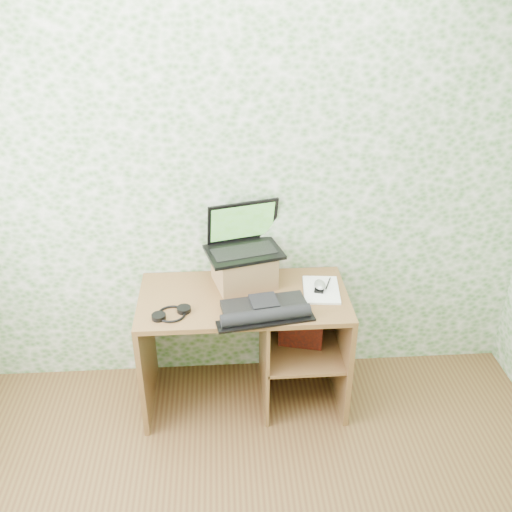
{
  "coord_description": "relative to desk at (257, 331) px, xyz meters",
  "views": [
    {
      "loc": [
        -0.11,
        -1.29,
        2.53
      ],
      "look_at": [
        0.07,
        1.39,
        1.04
      ],
      "focal_mm": 40.0,
      "sensor_mm": 36.0,
      "label": 1
    }
  ],
  "objects": [
    {
      "name": "red_box",
      "position": [
        0.26,
        -0.03,
        0.07
      ],
      "size": [
        0.27,
        0.14,
        0.31
      ],
      "primitive_type": "cube",
      "rotation": [
        0.0,
        0.0,
        -0.25
      ],
      "color": "maroon",
      "rests_on": "desk"
    },
    {
      "name": "mouse",
      "position": [
        0.36,
        -0.0,
        0.3
      ],
      "size": [
        0.09,
        0.12,
        0.04
      ],
      "primitive_type": "ellipsoid",
      "rotation": [
        0.0,
        0.0,
        -0.28
      ],
      "color": "#B4B4B6",
      "rests_on": "notepad"
    },
    {
      "name": "laptop",
      "position": [
        -0.07,
        0.16,
        0.53
      ],
      "size": [
        0.48,
        0.4,
        0.28
      ],
      "rotation": [
        0.0,
        0.0,
        0.26
      ],
      "color": "black",
      "rests_on": "riser"
    },
    {
      "name": "pen",
      "position": [
        0.42,
        0.05,
        0.29
      ],
      "size": [
        0.05,
        0.12,
        0.01
      ],
      "primitive_type": "cylinder",
      "rotation": [
        1.57,
        0.0,
        -0.37
      ],
      "color": "black",
      "rests_on": "notepad"
    },
    {
      "name": "headphones",
      "position": [
        -0.48,
        -0.19,
        0.28
      ],
      "size": [
        0.21,
        0.21,
        0.03
      ],
      "rotation": [
        0.0,
        0.0,
        0.43
      ],
      "color": "black",
      "rests_on": "desk"
    },
    {
      "name": "riser",
      "position": [
        -0.07,
        0.12,
        0.37
      ],
      "size": [
        0.39,
        0.35,
        0.2
      ],
      "primitive_type": "cube",
      "rotation": [
        0.0,
        0.0,
        0.26
      ],
      "color": "brown",
      "rests_on": "desk"
    },
    {
      "name": "notepad",
      "position": [
        0.37,
        -0.0,
        0.28
      ],
      "size": [
        0.23,
        0.31,
        0.01
      ],
      "primitive_type": "cube",
      "rotation": [
        0.0,
        0.0,
        -0.1
      ],
      "color": "white",
      "rests_on": "desk"
    },
    {
      "name": "wall_back",
      "position": [
        -0.08,
        0.28,
        0.82
      ],
      "size": [
        3.5,
        0.0,
        3.5
      ],
      "primitive_type": "plane",
      "rotation": [
        1.57,
        0.0,
        0.0
      ],
      "color": "silver",
      "rests_on": "ground"
    },
    {
      "name": "desk",
      "position": [
        0.0,
        0.0,
        0.0
      ],
      "size": [
        1.2,
        0.6,
        0.75
      ],
      "color": "brown",
      "rests_on": "floor"
    },
    {
      "name": "keyboard",
      "position": [
        0.03,
        -0.22,
        0.29
      ],
      "size": [
        0.54,
        0.34,
        0.07
      ],
      "rotation": [
        0.0,
        0.0,
        0.16
      ],
      "color": "black",
      "rests_on": "desk"
    }
  ]
}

